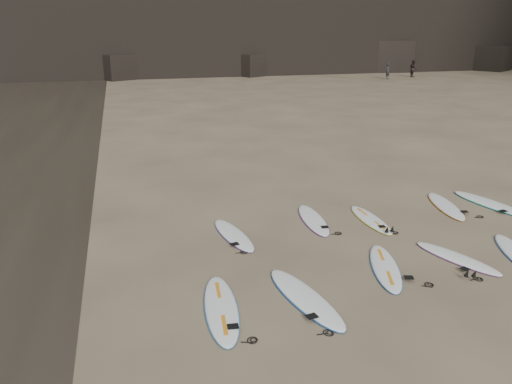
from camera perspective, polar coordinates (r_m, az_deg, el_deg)
ground at (r=12.18m, az=15.82°, el=-8.24°), size 240.00×240.00×0.00m
surfboard_0 at (r=10.12m, az=-4.00°, el=-13.09°), size 0.90×2.68×0.09m
surfboard_1 at (r=10.49m, az=5.64°, el=-11.90°), size 1.15×2.78×0.10m
surfboard_2 at (r=12.00m, az=14.56°, el=-8.31°), size 1.34×2.48×0.09m
surfboard_3 at (r=13.00m, az=21.99°, el=-6.99°), size 1.32×2.31×0.08m
surfboard_5 at (r=13.33m, az=-2.58°, el=-4.90°), size 0.95×2.43×0.09m
surfboard_6 at (r=14.42m, az=6.56°, el=-3.14°), size 0.83×2.49×0.09m
surfboard_7 at (r=14.72m, az=12.97°, el=-3.06°), size 0.58×2.30×0.08m
surfboard_8 at (r=16.47m, az=20.86°, el=-1.47°), size 1.16×2.55×0.09m
surfboard_9 at (r=17.21m, az=25.20°, el=-1.19°), size 1.21×2.81×0.10m
person_a at (r=54.26m, az=14.86°, el=13.21°), size 0.70×0.65×1.61m
person_b at (r=57.27m, az=17.53°, el=13.31°), size 0.76×0.92×1.76m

